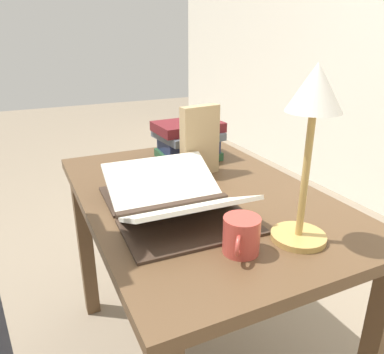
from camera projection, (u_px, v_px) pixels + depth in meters
The scene contains 6 objects.
reading_desk at pixel (199, 224), 1.29m from camera, with size 1.10×0.74×0.76m.
open_book at pixel (174, 200), 1.11m from camera, with size 0.50×0.38×0.10m.
book_stack_tall at pixel (188, 140), 1.55m from camera, with size 0.24×0.27×0.15m.
book_standing_upright at pixel (200, 141), 1.36m from camera, with size 0.06×0.15×0.26m.
reading_lamp at pixel (313, 116), 0.85m from camera, with size 0.14×0.14×0.44m.
coffee_mug at pixel (241, 235), 0.89m from camera, with size 0.11×0.10×0.09m.
Camera 1 is at (1.02, -0.51, 1.26)m, focal length 35.00 mm.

